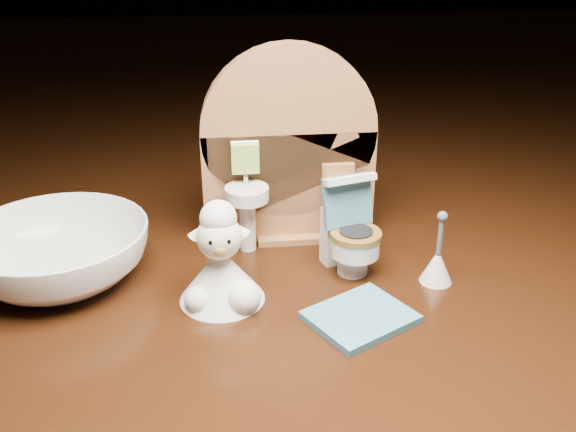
# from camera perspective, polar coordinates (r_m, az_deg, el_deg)

# --- Properties ---
(backdrop_panel) EXTENTS (0.13, 0.05, 0.15)m
(backdrop_panel) POSITION_cam_1_polar(r_m,az_deg,el_deg) (0.48, -0.01, 5.21)
(backdrop_panel) COLOR #A56D40
(backdrop_panel) RESTS_ON ground
(toy_toilet) EXTENTS (0.04, 0.05, 0.07)m
(toy_toilet) POSITION_cam_1_polar(r_m,az_deg,el_deg) (0.45, 5.49, -1.76)
(toy_toilet) COLOR white
(toy_toilet) RESTS_ON ground
(bath_mat) EXTENTS (0.08, 0.07, 0.00)m
(bath_mat) POSITION_cam_1_polar(r_m,az_deg,el_deg) (0.41, 6.44, -8.91)
(bath_mat) COLOR teal
(bath_mat) RESTS_ON ground
(toilet_brush) EXTENTS (0.02, 0.02, 0.05)m
(toilet_brush) POSITION_cam_1_polar(r_m,az_deg,el_deg) (0.45, 13.12, -4.13)
(toilet_brush) COLOR white
(toilet_brush) RESTS_ON ground
(plush_lamb) EXTENTS (0.06, 0.06, 0.07)m
(plush_lamb) POSITION_cam_1_polar(r_m,az_deg,el_deg) (0.42, -5.95, -4.54)
(plush_lamb) COLOR white
(plush_lamb) RESTS_ON ground
(ceramic_bowl) EXTENTS (0.15, 0.15, 0.04)m
(ceramic_bowl) POSITION_cam_1_polar(r_m,az_deg,el_deg) (0.47, -19.76, -3.21)
(ceramic_bowl) COLOR white
(ceramic_bowl) RESTS_ON ground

